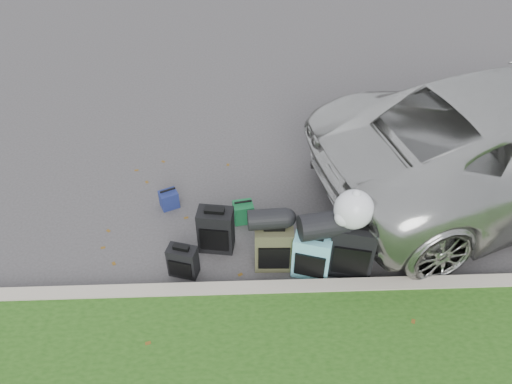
{
  "coord_description": "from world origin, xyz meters",
  "views": [
    {
      "loc": [
        -0.27,
        -4.59,
        4.78
      ],
      "look_at": [
        -0.1,
        0.2,
        0.55
      ],
      "focal_mm": 35.0,
      "sensor_mm": 36.0,
      "label": 1
    }
  ],
  "objects_px": {
    "tote_navy": "(169,199)",
    "suitcase_small_black": "(183,261)",
    "suitcase_olive": "(274,247)",
    "suitcase_teal": "(312,255)",
    "tote_green": "(243,212)",
    "suitcase_large_black_left": "(216,230)",
    "suitcase_large_black_right": "(352,249)"
  },
  "relations": [
    {
      "from": "suitcase_large_black_right",
      "to": "tote_navy",
      "type": "height_order",
      "value": "suitcase_large_black_right"
    },
    {
      "from": "suitcase_olive",
      "to": "suitcase_teal",
      "type": "bearing_deg",
      "value": -17.09
    },
    {
      "from": "suitcase_small_black",
      "to": "suitcase_large_black_left",
      "type": "xyz_separation_m",
      "value": [
        0.39,
        0.41,
        0.1
      ]
    },
    {
      "from": "suitcase_small_black",
      "to": "tote_green",
      "type": "height_order",
      "value": "suitcase_small_black"
    },
    {
      "from": "suitcase_teal",
      "to": "suitcase_small_black",
      "type": "bearing_deg",
      "value": -165.07
    },
    {
      "from": "suitcase_teal",
      "to": "suitcase_large_black_right",
      "type": "bearing_deg",
      "value": 19.48
    },
    {
      "from": "suitcase_large_black_left",
      "to": "suitcase_teal",
      "type": "xyz_separation_m",
      "value": [
        1.15,
        -0.46,
        -0.0
      ]
    },
    {
      "from": "tote_navy",
      "to": "suitcase_small_black",
      "type": "bearing_deg",
      "value": -100.27
    },
    {
      "from": "suitcase_small_black",
      "to": "tote_navy",
      "type": "relative_size",
      "value": 1.67
    },
    {
      "from": "suitcase_small_black",
      "to": "tote_green",
      "type": "bearing_deg",
      "value": 66.68
    },
    {
      "from": "suitcase_large_black_left",
      "to": "suitcase_olive",
      "type": "relative_size",
      "value": 1.0
    },
    {
      "from": "suitcase_large_black_left",
      "to": "suitcase_olive",
      "type": "bearing_deg",
      "value": -15.37
    },
    {
      "from": "tote_green",
      "to": "tote_navy",
      "type": "height_order",
      "value": "tote_green"
    },
    {
      "from": "suitcase_large_black_left",
      "to": "suitcase_large_black_right",
      "type": "height_order",
      "value": "suitcase_large_black_right"
    },
    {
      "from": "suitcase_large_black_right",
      "to": "tote_navy",
      "type": "distance_m",
      "value": 2.62
    },
    {
      "from": "suitcase_small_black",
      "to": "tote_navy",
      "type": "distance_m",
      "value": 1.24
    },
    {
      "from": "suitcase_olive",
      "to": "suitcase_teal",
      "type": "relative_size",
      "value": 1.01
    },
    {
      "from": "suitcase_large_black_left",
      "to": "suitcase_large_black_right",
      "type": "distance_m",
      "value": 1.68
    },
    {
      "from": "suitcase_small_black",
      "to": "tote_navy",
      "type": "xyz_separation_m",
      "value": [
        -0.29,
        1.21,
        -0.09
      ]
    },
    {
      "from": "suitcase_teal",
      "to": "tote_green",
      "type": "bearing_deg",
      "value": 147.05
    },
    {
      "from": "suitcase_small_black",
      "to": "suitcase_large_black_left",
      "type": "bearing_deg",
      "value": 62.81
    },
    {
      "from": "suitcase_small_black",
      "to": "suitcase_olive",
      "type": "relative_size",
      "value": 0.69
    },
    {
      "from": "suitcase_small_black",
      "to": "suitcase_large_black_right",
      "type": "bearing_deg",
      "value": 15.47
    },
    {
      "from": "suitcase_small_black",
      "to": "suitcase_teal",
      "type": "bearing_deg",
      "value": 14.39
    },
    {
      "from": "suitcase_small_black",
      "to": "suitcase_olive",
      "type": "distance_m",
      "value": 1.1
    },
    {
      "from": "suitcase_large_black_left",
      "to": "tote_green",
      "type": "distance_m",
      "value": 0.62
    },
    {
      "from": "suitcase_small_black",
      "to": "suitcase_large_black_left",
      "type": "distance_m",
      "value": 0.58
    },
    {
      "from": "tote_green",
      "to": "tote_navy",
      "type": "relative_size",
      "value": 1.14
    },
    {
      "from": "suitcase_large_black_right",
      "to": "tote_green",
      "type": "relative_size",
      "value": 2.61
    },
    {
      "from": "tote_green",
      "to": "suitcase_olive",
      "type": "bearing_deg",
      "value": -75.32
    },
    {
      "from": "tote_green",
      "to": "suitcase_large_black_right",
      "type": "bearing_deg",
      "value": -45.31
    },
    {
      "from": "suitcase_teal",
      "to": "tote_green",
      "type": "height_order",
      "value": "suitcase_teal"
    }
  ]
}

